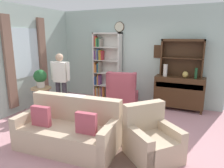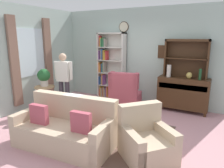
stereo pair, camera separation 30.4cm
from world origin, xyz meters
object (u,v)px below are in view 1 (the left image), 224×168
bottle_wine (196,73)px  plant_stand (42,98)px  armchair_floral (151,141)px  coffee_table (100,116)px  couch_floral (69,131)px  book_stack (95,109)px  potted_plant_large (40,77)px  bookshelf (105,67)px  wingback_chair (122,95)px  sideboard_hutch (182,53)px  vase_round (185,75)px  sideboard (179,92)px  person_reading (61,78)px  vase_tall (165,70)px

bottle_wine → plant_stand: (-3.61, -1.71, -0.63)m
armchair_floral → coffee_table: bearing=158.7°
couch_floral → book_stack: size_ratio=9.32×
armchair_floral → potted_plant_large: (-3.13, 0.84, 0.68)m
bookshelf → wingback_chair: 1.26m
bookshelf → wingback_chair: bookshelf is taller
sideboard_hutch → wingback_chair: (-1.45, -0.67, -1.18)m
vase_round → potted_plant_large: bearing=-153.2°
potted_plant_large → sideboard: bearing=28.6°
bottle_wine → couch_floral: 3.51m
potted_plant_large → person_reading: size_ratio=0.30×
sideboard_hutch → potted_plant_large: (-3.24, -1.88, -0.59)m
sideboard → vase_round: size_ratio=7.65×
vase_tall → book_stack: bearing=-118.0°
couch_floral → book_stack: 0.83m
armchair_floral → wingback_chair: 2.44m
vase_tall → person_reading: size_ratio=0.21×
sideboard_hutch → plant_stand: 3.91m
person_reading → bottle_wine: bearing=23.0°
sideboard_hutch → person_reading: bearing=-151.0°
person_reading → potted_plant_large: bearing=-142.6°
bottle_wine → person_reading: person_reading is taller
bookshelf → book_stack: bookshelf is taller
plant_stand → person_reading: bearing=42.1°
bookshelf → bottle_wine: size_ratio=7.55×
couch_floral → bottle_wine: bearing=55.3°
armchair_floral → vase_tall: bearing=96.3°
wingback_chair → coffee_table: 1.58m
potted_plant_large → bottle_wine: bearing=24.8°
plant_stand → person_reading: size_ratio=0.45×
vase_tall → wingback_chair: size_ratio=0.31×
sideboard_hutch → plant_stand: sideboard_hutch is taller
vase_tall → potted_plant_large: size_ratio=0.71×
sideboard → plant_stand: sideboard is taller
vase_tall → bottle_wine: 0.78m
armchair_floral → potted_plant_large: size_ratio=2.35×
plant_stand → sideboard_hutch: bearing=30.7°
sideboard_hutch → couch_floral: 3.62m
sideboard_hutch → vase_tall: bearing=-154.1°
book_stack → bottle_wine: bearing=47.3°
couch_floral → wingback_chair: bearing=87.2°
sideboard_hutch → armchair_floral: (-0.11, -2.72, -1.27)m
vase_tall → armchair_floral: bearing=-83.7°
bottle_wine → book_stack: 2.80m
coffee_table → book_stack: bearing=164.3°
vase_round → person_reading: 3.28m
sideboard_hutch → bottle_wine: (0.39, -0.20, -0.50)m
sideboard_hutch → vase_tall: 0.64m
sideboard → book_stack: bearing=-124.9°
bottle_wine → wingback_chair: size_ratio=0.26×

